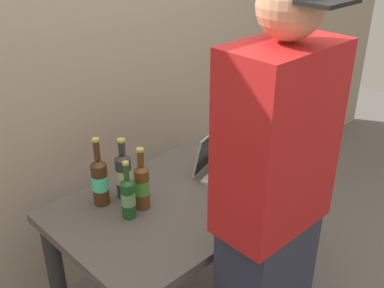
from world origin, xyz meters
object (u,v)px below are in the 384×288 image
Objects in this scene: beer_bottle_dark at (142,185)px; beer_bottle_green at (100,180)px; person_figure at (270,225)px; laptop at (226,163)px; beer_bottle_brown at (124,174)px; beer_bottle_amber at (128,197)px.

beer_bottle_dark is 0.19m from beer_bottle_green.
laptop is at bearing 55.26° from person_figure.
beer_bottle_dark is (0.01, -0.13, -0.00)m from beer_bottle_brown.
beer_bottle_amber is at bearing -80.61° from beer_bottle_green.
beer_bottle_green is (-0.11, 0.03, 0.00)m from beer_bottle_brown.
beer_bottle_brown reaches higher than beer_bottle_dark.
beer_bottle_green reaches higher than laptop.
beer_bottle_brown is at bearing 99.48° from person_figure.
person_figure is (0.20, -0.58, 0.06)m from beer_bottle_amber.
laptop is 0.58m from beer_bottle_amber.
beer_bottle_green is at bearing 107.10° from person_figure.
person_figure is at bearing -70.80° from beer_bottle_amber.
beer_bottle_green is 0.79m from person_figure.
laptop is 1.18× the size of beer_bottle_green.
beer_bottle_dark is at bearing 173.74° from laptop.
beer_bottle_green reaches higher than beer_bottle_dark.
beer_bottle_brown is 1.01× the size of beer_bottle_dark.
beer_bottle_dark is (-0.49, 0.05, 0.06)m from laptop.
beer_bottle_dark is 0.16× the size of person_figure.
beer_bottle_brown reaches higher than laptop.
beer_bottle_green is (-0.03, 0.17, 0.02)m from beer_bottle_amber.
beer_bottle_amber is 0.62m from person_figure.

